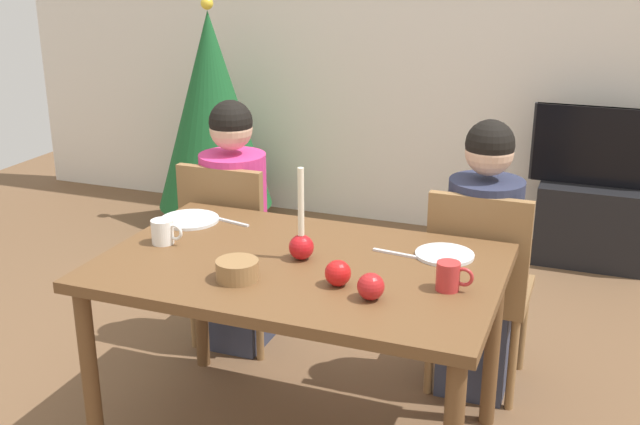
# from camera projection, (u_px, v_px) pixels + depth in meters

# --- Properties ---
(back_wall) EXTENTS (6.40, 0.10, 2.60)m
(back_wall) POSITION_uv_depth(u_px,v_px,m) (456.00, 31.00, 4.82)
(back_wall) COLOR silver
(back_wall) RESTS_ON ground
(dining_table) EXTENTS (1.40, 0.90, 0.75)m
(dining_table) POSITION_uv_depth(u_px,v_px,m) (300.00, 284.00, 2.73)
(dining_table) COLOR brown
(dining_table) RESTS_ON ground
(chair_left) EXTENTS (0.40, 0.40, 0.90)m
(chair_left) POSITION_uv_depth(u_px,v_px,m) (232.00, 244.00, 3.52)
(chair_left) COLOR olive
(chair_left) RESTS_ON ground
(chair_right) EXTENTS (0.40, 0.40, 0.90)m
(chair_right) POSITION_uv_depth(u_px,v_px,m) (479.00, 280.00, 3.14)
(chair_right) COLOR olive
(chair_right) RESTS_ON ground
(person_left_child) EXTENTS (0.30, 0.30, 1.17)m
(person_left_child) POSITION_uv_depth(u_px,v_px,m) (235.00, 230.00, 3.53)
(person_left_child) COLOR #33384C
(person_left_child) RESTS_ON ground
(person_right_child) EXTENTS (0.30, 0.30, 1.17)m
(person_right_child) POSITION_uv_depth(u_px,v_px,m) (481.00, 264.00, 3.15)
(person_right_child) COLOR #33384C
(person_right_child) RESTS_ON ground
(tv_stand) EXTENTS (0.64, 0.40, 0.48)m
(tv_stand) POSITION_uv_depth(u_px,v_px,m) (593.00, 223.00, 4.59)
(tv_stand) COLOR black
(tv_stand) RESTS_ON ground
(tv) EXTENTS (0.79, 0.05, 0.46)m
(tv) POSITION_uv_depth(u_px,v_px,m) (602.00, 147.00, 4.43)
(tv) COLOR black
(tv) RESTS_ON tv_stand
(christmas_tree) EXTENTS (0.76, 0.76, 1.50)m
(christmas_tree) POSITION_uv_depth(u_px,v_px,m) (212.00, 111.00, 5.05)
(christmas_tree) COLOR brown
(christmas_tree) RESTS_ON ground
(candle_centerpiece) EXTENTS (0.09, 0.09, 0.34)m
(candle_centerpiece) POSITION_uv_depth(u_px,v_px,m) (301.00, 241.00, 2.71)
(candle_centerpiece) COLOR red
(candle_centerpiece) RESTS_ON dining_table
(plate_left) EXTENTS (0.24, 0.24, 0.01)m
(plate_left) POSITION_uv_depth(u_px,v_px,m) (189.00, 220.00, 3.11)
(plate_left) COLOR silver
(plate_left) RESTS_ON dining_table
(plate_right) EXTENTS (0.21, 0.21, 0.01)m
(plate_right) POSITION_uv_depth(u_px,v_px,m) (445.00, 255.00, 2.75)
(plate_right) COLOR silver
(plate_right) RESTS_ON dining_table
(mug_left) EXTENTS (0.13, 0.08, 0.09)m
(mug_left) POSITION_uv_depth(u_px,v_px,m) (163.00, 232.00, 2.86)
(mug_left) COLOR white
(mug_left) RESTS_ON dining_table
(mug_right) EXTENTS (0.12, 0.08, 0.09)m
(mug_right) POSITION_uv_depth(u_px,v_px,m) (449.00, 276.00, 2.47)
(mug_right) COLOR #B72D2D
(mug_right) RESTS_ON dining_table
(fork_left) EXTENTS (0.18, 0.05, 0.01)m
(fork_left) POSITION_uv_depth(u_px,v_px,m) (231.00, 222.00, 3.09)
(fork_left) COLOR silver
(fork_left) RESTS_ON dining_table
(fork_right) EXTENTS (0.18, 0.03, 0.01)m
(fork_right) POSITION_uv_depth(u_px,v_px,m) (396.00, 254.00, 2.77)
(fork_right) COLOR silver
(fork_right) RESTS_ON dining_table
(bowl_walnuts) EXTENTS (0.14, 0.14, 0.07)m
(bowl_walnuts) POSITION_uv_depth(u_px,v_px,m) (237.00, 270.00, 2.55)
(bowl_walnuts) COLOR olive
(bowl_walnuts) RESTS_ON dining_table
(apple_near_candle) EXTENTS (0.09, 0.09, 0.09)m
(apple_near_candle) POSITION_uv_depth(u_px,v_px,m) (338.00, 273.00, 2.50)
(apple_near_candle) COLOR red
(apple_near_candle) RESTS_ON dining_table
(apple_by_left_plate) EXTENTS (0.09, 0.09, 0.09)m
(apple_by_left_plate) POSITION_uv_depth(u_px,v_px,m) (371.00, 286.00, 2.41)
(apple_by_left_plate) COLOR #B01B1D
(apple_by_left_plate) RESTS_ON dining_table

